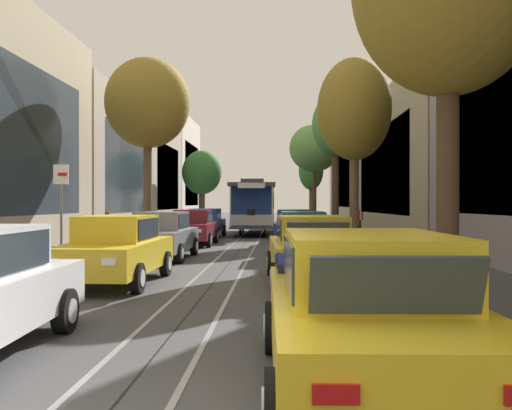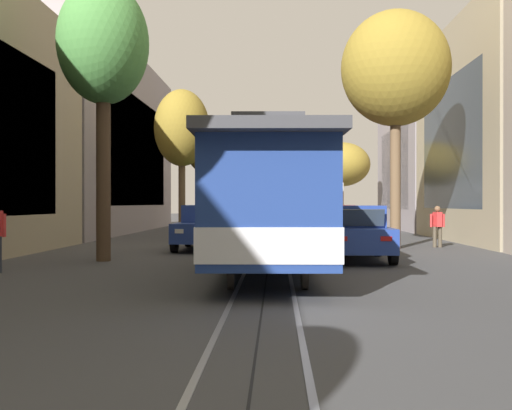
{
  "view_description": "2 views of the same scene",
  "coord_description": "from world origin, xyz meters",
  "px_view_note": "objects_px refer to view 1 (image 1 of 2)",
  "views": [
    {
      "loc": [
        1.5,
        -3.45,
        1.87
      ],
      "look_at": [
        0.5,
        21.35,
        1.79
      ],
      "focal_mm": 37.17,
      "sensor_mm": 36.0,
      "label": 1
    },
    {
      "loc": [
        -0.23,
        42.85,
        1.64
      ],
      "look_at": [
        0.65,
        17.43,
        1.58
      ],
      "focal_mm": 42.1,
      "sensor_mm": 36.0,
      "label": 2
    }
  ],
  "objects_px": {
    "parked_car_green_mid_right": "(303,234)",
    "parked_car_blue_fourth_right": "(294,226)",
    "parked_car_yellow_near_right": "(364,312)",
    "parked_car_yellow_second_right": "(311,249)",
    "street_tree_kerb_right_second": "(354,111)",
    "street_tree_kerb_left_second": "(148,104)",
    "cable_car_trolley": "(253,207)",
    "parked_car_yellow_second_left": "(116,249)",
    "parked_car_maroon_fourth_left": "(193,227)",
    "street_sign_post": "(61,207)",
    "street_tree_kerb_right_mid": "(335,127)",
    "parked_car_blue_fifth_left": "(205,223)",
    "street_tree_kerb_right_fourth": "(314,148)",
    "street_tree_kerb_left_mid": "(202,173)",
    "street_tree_kerb_right_far": "(311,171)",
    "pedestrian_on_left_pavement": "(358,218)",
    "pedestrian_on_right_pavement": "(107,225)",
    "parked_car_grey_mid_left": "(161,235)",
    "motorcycle_with_rider": "(292,296)"
  },
  "relations": [
    {
      "from": "parked_car_maroon_fourth_left",
      "to": "street_sign_post",
      "type": "height_order",
      "value": "street_sign_post"
    },
    {
      "from": "street_tree_kerb_left_second",
      "to": "street_tree_kerb_left_mid",
      "type": "bearing_deg",
      "value": 90.42
    },
    {
      "from": "street_tree_kerb_left_mid",
      "to": "motorcycle_with_rider",
      "type": "relative_size",
      "value": 3.12
    },
    {
      "from": "parked_car_yellow_second_right",
      "to": "street_tree_kerb_left_second",
      "type": "bearing_deg",
      "value": 119.5
    },
    {
      "from": "street_tree_kerb_left_second",
      "to": "street_tree_kerb_right_mid",
      "type": "bearing_deg",
      "value": 28.5
    },
    {
      "from": "street_tree_kerb_right_second",
      "to": "street_tree_kerb_right_far",
      "type": "xyz_separation_m",
      "value": [
        0.47,
        31.09,
        -0.23
      ]
    },
    {
      "from": "parked_car_yellow_second_left",
      "to": "parked_car_blue_fifth_left",
      "type": "distance_m",
      "value": 16.75
    },
    {
      "from": "parked_car_yellow_near_right",
      "to": "street_sign_post",
      "type": "relative_size",
      "value": 1.53
    },
    {
      "from": "parked_car_yellow_near_right",
      "to": "motorcycle_with_rider",
      "type": "relative_size",
      "value": 2.21
    },
    {
      "from": "parked_car_green_mid_right",
      "to": "street_sign_post",
      "type": "bearing_deg",
      "value": -136.04
    },
    {
      "from": "parked_car_yellow_second_right",
      "to": "parked_car_green_mid_right",
      "type": "height_order",
      "value": "same"
    },
    {
      "from": "street_tree_kerb_right_fourth",
      "to": "parked_car_yellow_second_left",
      "type": "bearing_deg",
      "value": -103.15
    },
    {
      "from": "parked_car_yellow_second_left",
      "to": "pedestrian_on_right_pavement",
      "type": "relative_size",
      "value": 2.82
    },
    {
      "from": "cable_car_trolley",
      "to": "pedestrian_on_right_pavement",
      "type": "height_order",
      "value": "cable_car_trolley"
    },
    {
      "from": "street_tree_kerb_right_far",
      "to": "street_sign_post",
      "type": "relative_size",
      "value": 2.36
    },
    {
      "from": "street_sign_post",
      "to": "parked_car_yellow_second_right",
      "type": "bearing_deg",
      "value": -3.52
    },
    {
      "from": "parked_car_maroon_fourth_left",
      "to": "street_tree_kerb_right_fourth",
      "type": "xyz_separation_m",
      "value": [
        6.62,
        16.73,
        5.25
      ]
    },
    {
      "from": "street_sign_post",
      "to": "cable_car_trolley",
      "type": "bearing_deg",
      "value": 79.36
    },
    {
      "from": "parked_car_maroon_fourth_left",
      "to": "parked_car_blue_fifth_left",
      "type": "height_order",
      "value": "same"
    },
    {
      "from": "street_tree_kerb_left_second",
      "to": "cable_car_trolley",
      "type": "bearing_deg",
      "value": 61.63
    },
    {
      "from": "street_tree_kerb_left_mid",
      "to": "street_tree_kerb_right_far",
      "type": "relative_size",
      "value": 0.91
    },
    {
      "from": "street_tree_kerb_right_second",
      "to": "street_sign_post",
      "type": "bearing_deg",
      "value": -143.54
    },
    {
      "from": "street_tree_kerb_right_fourth",
      "to": "motorcycle_with_rider",
      "type": "relative_size",
      "value": 3.97
    },
    {
      "from": "parked_car_yellow_near_right",
      "to": "parked_car_yellow_second_right",
      "type": "distance_m",
      "value": 7.1
    },
    {
      "from": "parked_car_maroon_fourth_left",
      "to": "parked_car_blue_fourth_right",
      "type": "height_order",
      "value": "same"
    },
    {
      "from": "street_tree_kerb_right_mid",
      "to": "parked_car_green_mid_right",
      "type": "bearing_deg",
      "value": -102.14
    },
    {
      "from": "street_tree_kerb_left_mid",
      "to": "parked_car_yellow_near_right",
      "type": "bearing_deg",
      "value": -79.47
    },
    {
      "from": "street_tree_kerb_right_second",
      "to": "pedestrian_on_right_pavement",
      "type": "relative_size",
      "value": 4.48
    },
    {
      "from": "parked_car_blue_fifth_left",
      "to": "pedestrian_on_left_pavement",
      "type": "xyz_separation_m",
      "value": [
        8.9,
        3.43,
        0.16
      ]
    },
    {
      "from": "parked_car_blue_fourth_right",
      "to": "street_tree_kerb_right_fourth",
      "type": "distance_m",
      "value": 16.42
    },
    {
      "from": "parked_car_blue_fifth_left",
      "to": "street_tree_kerb_left_second",
      "type": "xyz_separation_m",
      "value": [
        -2.07,
        -4.56,
        5.7
      ]
    },
    {
      "from": "parked_car_yellow_second_right",
      "to": "street_tree_kerb_right_second",
      "type": "height_order",
      "value": "street_tree_kerb_right_second"
    },
    {
      "from": "parked_car_yellow_second_left",
      "to": "parked_car_maroon_fourth_left",
      "type": "bearing_deg",
      "value": 90.15
    },
    {
      "from": "parked_car_yellow_second_right",
      "to": "street_tree_kerb_right_mid",
      "type": "xyz_separation_m",
      "value": [
        2.42,
        17.07,
        5.29
      ]
    },
    {
      "from": "street_tree_kerb_right_second",
      "to": "pedestrian_on_left_pavement",
      "type": "relative_size",
      "value": 4.09
    },
    {
      "from": "parked_car_green_mid_right",
      "to": "cable_car_trolley",
      "type": "bearing_deg",
      "value": 99.6
    },
    {
      "from": "pedestrian_on_right_pavement",
      "to": "parked_car_grey_mid_left",
      "type": "bearing_deg",
      "value": -57.73
    },
    {
      "from": "parked_car_green_mid_right",
      "to": "pedestrian_on_right_pavement",
      "type": "relative_size",
      "value": 2.82
    },
    {
      "from": "parked_car_green_mid_right",
      "to": "parked_car_blue_fifth_left",
      "type": "bearing_deg",
      "value": 115.24
    },
    {
      "from": "pedestrian_on_left_pavement",
      "to": "street_tree_kerb_right_mid",
      "type": "bearing_deg",
      "value": -120.18
    },
    {
      "from": "street_tree_kerb_right_mid",
      "to": "parked_car_blue_fourth_right",
      "type": "bearing_deg",
      "value": -118.68
    },
    {
      "from": "parked_car_maroon_fourth_left",
      "to": "parked_car_green_mid_right",
      "type": "distance_m",
      "value": 6.86
    },
    {
      "from": "parked_car_yellow_second_left",
      "to": "parked_car_green_mid_right",
      "type": "xyz_separation_m",
      "value": [
        4.65,
        6.45,
        0.0
      ]
    },
    {
      "from": "parked_car_blue_fifth_left",
      "to": "parked_car_maroon_fourth_left",
      "type": "bearing_deg",
      "value": -88.11
    },
    {
      "from": "parked_car_green_mid_right",
      "to": "street_tree_kerb_left_mid",
      "type": "bearing_deg",
      "value": 106.14
    },
    {
      "from": "cable_car_trolley",
      "to": "parked_car_grey_mid_left",
      "type": "bearing_deg",
      "value": -99.0
    },
    {
      "from": "parked_car_yellow_second_right",
      "to": "street_tree_kerb_left_mid",
      "type": "bearing_deg",
      "value": 102.76
    },
    {
      "from": "street_tree_kerb_right_second",
      "to": "street_tree_kerb_left_second",
      "type": "bearing_deg",
      "value": 146.32
    },
    {
      "from": "parked_car_green_mid_right",
      "to": "parked_car_blue_fourth_right",
      "type": "height_order",
      "value": "same"
    },
    {
      "from": "street_tree_kerb_right_far",
      "to": "street_sign_post",
      "type": "xyz_separation_m",
      "value": [
        -8.43,
        -36.97,
        -3.1
      ]
    }
  ]
}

